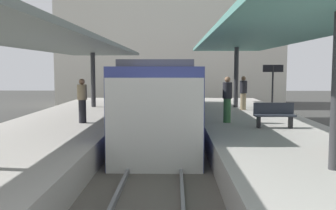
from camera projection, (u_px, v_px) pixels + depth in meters
name	position (u px, v px, depth m)	size (l,w,h in m)	color
ground_plane	(158.00, 160.00, 12.80)	(80.00, 80.00, 0.00)	#383835
platform_left	(45.00, 144.00, 12.82)	(4.40, 28.00, 1.00)	#ADA8A0
platform_right	(272.00, 145.00, 12.69)	(4.40, 28.00, 1.00)	#ADA8A0
track_ballast	(158.00, 157.00, 12.79)	(3.20, 28.00, 0.20)	#59544C
rail_near_side	(137.00, 152.00, 12.79)	(0.08, 28.00, 0.14)	slate
rail_far_side	(180.00, 152.00, 12.76)	(0.08, 28.00, 0.14)	slate
commuter_train	(162.00, 98.00, 17.03)	(2.78, 13.75, 3.10)	#38428C
canopy_left	(56.00, 44.00, 13.89)	(4.18, 21.00, 3.04)	#333335
canopy_right	(265.00, 36.00, 13.73)	(4.18, 21.00, 3.32)	#333335
platform_bench	(274.00, 114.00, 13.23)	(1.40, 0.41, 0.86)	black
platform_sign	(273.00, 78.00, 16.97)	(0.90, 0.08, 2.21)	#262628
passenger_near_bench	(82.00, 100.00, 14.33)	(0.36, 0.36, 1.66)	#232328
passenger_mid_platform	(227.00, 99.00, 14.42)	(0.36, 0.36, 1.75)	#386B3D
passenger_far_end	(243.00, 92.00, 18.86)	(0.36, 0.36, 1.67)	#998460
station_building_backdrop	(170.00, 39.00, 32.18)	(18.00, 6.00, 11.00)	beige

